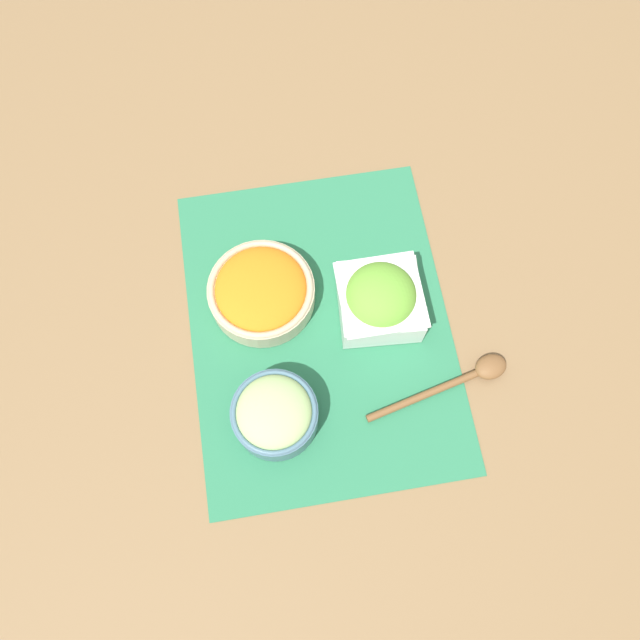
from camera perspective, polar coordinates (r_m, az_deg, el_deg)
The scene contains 6 objects.
ground_plane at distance 1.03m, azimuth -0.00°, elevation -0.64°, with size 3.00×3.00×0.00m, color olive.
placemat at distance 1.02m, azimuth -0.00°, elevation -0.60°, with size 0.55×0.42×0.00m.
carrot_bowl at distance 1.01m, azimuth -5.38°, elevation 2.64°, with size 0.17×0.17×0.06m.
lettuce_bowl at distance 1.00m, azimuth 5.51°, elevation 1.93°, with size 0.14×0.14×0.09m.
cucumber_bowl at distance 0.94m, azimuth -4.16°, elevation -8.56°, with size 0.13×0.13×0.08m.
wooden_spoon at distance 1.01m, azimuth 13.16°, elevation -5.15°, with size 0.08×0.24×0.02m.
Camera 1 is at (0.33, -0.05, 0.97)m, focal length 35.00 mm.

